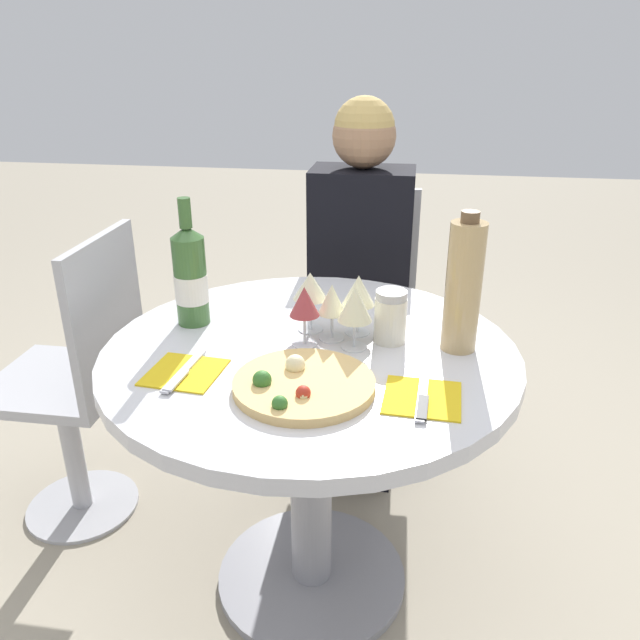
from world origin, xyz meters
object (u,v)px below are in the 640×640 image
object	(u,v)px
dining_table	(311,409)
chair_empty_side	(80,387)
seated_diner	(358,304)
wine_bottle	(190,277)
pizza_large	(302,384)
tall_carafe	(463,287)
chair_behind_diner	(360,319)

from	to	relation	value
dining_table	chair_empty_side	xyz separation A→B (m)	(-0.70, 0.18, -0.10)
seated_diner	wine_bottle	xyz separation A→B (m)	(-0.36, -0.55, 0.27)
chair_empty_side	wine_bottle	world-z (taller)	wine_bottle
chair_empty_side	wine_bottle	xyz separation A→B (m)	(0.39, -0.08, 0.39)
seated_diner	pizza_large	size ratio (longest dim) A/B	4.18
tall_carafe	chair_behind_diner	bearing A→B (deg)	111.07
chair_empty_side	pizza_large	distance (m)	0.85
dining_table	chair_empty_side	distance (m)	0.73
dining_table	chair_behind_diner	bearing A→B (deg)	86.26
chair_behind_diner	chair_empty_side	xyz separation A→B (m)	(-0.76, -0.60, 0.00)
wine_bottle	chair_behind_diner	bearing A→B (deg)	62.25
seated_diner	chair_empty_side	world-z (taller)	seated_diner
seated_diner	chair_empty_side	bearing A→B (deg)	31.71
chair_empty_side	tall_carafe	xyz separation A→B (m)	(1.04, -0.13, 0.42)
chair_empty_side	wine_bottle	bearing A→B (deg)	-101.72
seated_diner	pizza_large	xyz separation A→B (m)	(-0.04, -0.83, 0.16)
seated_diner	chair_empty_side	size ratio (longest dim) A/B	1.35
pizza_large	wine_bottle	distance (m)	0.45
chair_behind_diner	pizza_large	size ratio (longest dim) A/B	3.09
chair_empty_side	pizza_large	bearing A→B (deg)	-117.07
pizza_large	wine_bottle	world-z (taller)	wine_bottle
dining_table	seated_diner	distance (m)	0.65
pizza_large	wine_bottle	xyz separation A→B (m)	(-0.32, 0.29, 0.11)
dining_table	pizza_large	world-z (taller)	pizza_large
chair_behind_diner	wine_bottle	world-z (taller)	wine_bottle
chair_behind_diner	pizza_large	bearing A→B (deg)	87.87
seated_diner	tall_carafe	bearing A→B (deg)	115.37
dining_table	wine_bottle	xyz separation A→B (m)	(-0.31, 0.10, 0.28)
dining_table	chair_behind_diner	xyz separation A→B (m)	(0.05, 0.78, -0.10)
pizza_large	dining_table	bearing A→B (deg)	94.58
chair_behind_diner	tall_carafe	xyz separation A→B (m)	(0.28, -0.73, 0.42)
dining_table	chair_behind_diner	distance (m)	0.79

